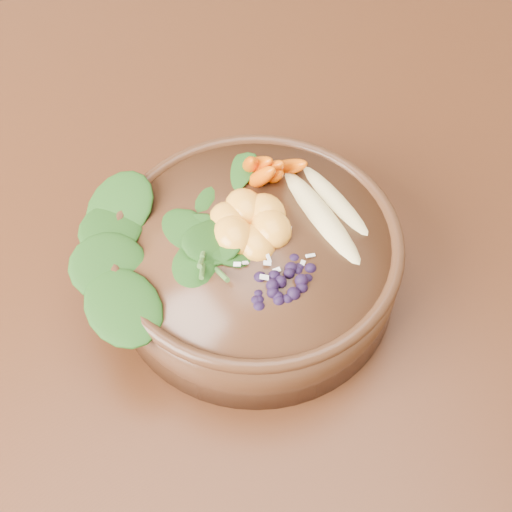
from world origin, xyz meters
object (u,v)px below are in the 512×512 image
dining_table (292,235)px  blueberry_pile (288,271)px  carrot_cluster (268,143)px  mandarin_cluster (250,215)px  stoneware_bowl (256,263)px  kale_heap (188,198)px  banana_halves (329,199)px

dining_table → blueberry_pile: blueberry_pile is taller
carrot_cluster → blueberry_pile: carrot_cluster is taller
carrot_cluster → mandarin_cluster: bearing=-129.8°
stoneware_bowl → carrot_cluster: (0.04, 0.07, 0.07)m
kale_heap → dining_table: bearing=22.3°
banana_halves → blueberry_pile: size_ratio=1.24×
dining_table → stoneware_bowl: (-0.09, -0.11, 0.13)m
stoneware_bowl → banana_halves: (0.07, 0.01, 0.05)m
dining_table → mandarin_cluster: 0.22m
dining_table → mandarin_cluster: size_ratio=19.48×
stoneware_bowl → banana_halves: banana_halves is taller
carrot_cluster → blueberry_pile: 0.13m
dining_table → mandarin_cluster: (-0.09, -0.09, 0.18)m
dining_table → mandarin_cluster: bearing=-135.0°
kale_heap → blueberry_pile: (0.05, -0.10, -0.00)m
carrot_cluster → blueberry_pile: bearing=-109.5°
stoneware_bowl → mandarin_cluster: (0.00, 0.02, 0.05)m
kale_heap → blueberry_pile: size_ratio=1.42×
dining_table → banana_halves: 0.20m
mandarin_cluster → blueberry_pile: blueberry_pile is taller
stoneware_bowl → mandarin_cluster: mandarin_cluster is taller
dining_table → banana_halves: size_ratio=10.82×
kale_heap → carrot_cluster: bearing=13.9°
stoneware_bowl → blueberry_pile: blueberry_pile is taller
mandarin_cluster → carrot_cluster: bearing=53.6°
dining_table → stoneware_bowl: bearing=-130.5°
carrot_cluster → mandarin_cluster: carrot_cluster is taller
stoneware_bowl → kale_heap: 0.09m
kale_heap → carrot_cluster: (0.09, 0.02, 0.02)m
stoneware_bowl → kale_heap: (-0.04, 0.05, 0.05)m
carrot_cluster → stoneware_bowl: bearing=-123.7°
banana_halves → mandarin_cluster: (-0.07, 0.01, 0.00)m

